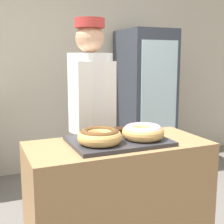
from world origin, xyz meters
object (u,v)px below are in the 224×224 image
Objects in this scene: donut_light_glaze at (143,131)px; beverage_fridge at (145,101)px; brownie_back_right at (121,130)px; donut_chocolate_glaze at (100,136)px; brownie_back_left at (96,133)px; baker_person at (91,120)px; serving_tray at (118,141)px.

beverage_fridge is (1.00, 1.78, -0.08)m from donut_light_glaze.
beverage_fridge is at bearing 56.22° from brownie_back_right.
donut_chocolate_glaze reaches higher than brownie_back_left.
beverage_fridge reaches higher than baker_person.
baker_person is at bearing -135.01° from beverage_fridge.
donut_light_glaze is 2.04m from beverage_fridge.
donut_chocolate_glaze is 0.15× the size of beverage_fridge.
beverage_fridge is (1.14, 1.72, -0.02)m from serving_tray.
brownie_back_left is 0.06× the size of baker_person.
brownie_back_right is (0.24, 0.21, -0.03)m from donut_chocolate_glaze.
brownie_back_left is at bearing 180.00° from brownie_back_right.
brownie_back_left reaches higher than serving_tray.
brownie_back_right is at bearing 0.00° from brownie_back_left.
donut_chocolate_glaze is 1.00× the size of donut_light_glaze.
serving_tray is at bearing -120.62° from brownie_back_right.
brownie_back_left is (-0.09, 0.15, 0.03)m from serving_tray.
serving_tray is at bearing 21.01° from donut_chocolate_glaze.
serving_tray is at bearing -59.38° from brownie_back_left.
baker_person is at bearing 96.76° from brownie_back_right.
donut_chocolate_glaze and donut_light_glaze have the same top height.
brownie_back_left is at bearing 75.32° from donut_chocolate_glaze.
donut_light_glaze is 0.16× the size of baker_person.
beverage_fridge is (1.29, 1.78, -0.08)m from donut_chocolate_glaze.
donut_light_glaze is 2.78× the size of brownie_back_right.
brownie_back_right reaches higher than serving_tray.
serving_tray is 0.34× the size of beverage_fridge.
brownie_back_left is (-0.24, 0.21, -0.03)m from donut_light_glaze.
baker_person is (-0.06, 0.47, -0.01)m from brownie_back_right.
brownie_back_left is at bearing 138.48° from donut_light_glaze.
brownie_back_left is at bearing 120.62° from serving_tray.
baker_person is at bearing 75.02° from donut_chocolate_glaze.
donut_chocolate_glaze is at bearing -158.99° from serving_tray.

